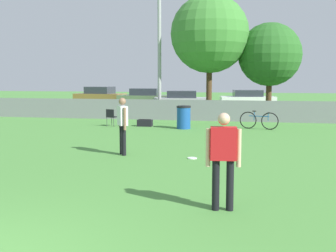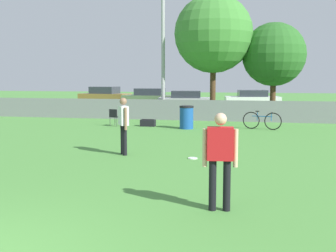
# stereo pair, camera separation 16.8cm
# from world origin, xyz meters

# --- Properties ---
(fence_backline) EXTENTS (25.94, 0.07, 1.21)m
(fence_backline) POSITION_xyz_m (0.00, 18.00, 0.55)
(fence_backline) COLOR gray
(fence_backline) RESTS_ON ground_plane
(light_pole) EXTENTS (0.90, 0.36, 8.90)m
(light_pole) POSITION_xyz_m (-1.54, 19.04, 5.22)
(light_pole) COLOR #9E9EA3
(light_pole) RESTS_ON ground_plane
(tree_near_pole) EXTENTS (4.37, 4.37, 6.89)m
(tree_near_pole) POSITION_xyz_m (1.15, 19.90, 4.69)
(tree_near_pole) COLOR #4C331E
(tree_near_pole) RESTS_ON ground_plane
(tree_far_right) EXTENTS (3.54, 3.54, 5.33)m
(tree_far_right) POSITION_xyz_m (4.48, 20.52, 3.55)
(tree_far_right) COLOR #4C331E
(tree_far_right) RESTS_ON ground_plane
(player_defender_red) EXTENTS (0.60, 0.27, 1.69)m
(player_defender_red) POSITION_xyz_m (3.12, 3.10, 0.99)
(player_defender_red) COLOR black
(player_defender_red) RESTS_ON ground_plane
(player_receiver_white) EXTENTS (0.42, 0.52, 1.69)m
(player_receiver_white) POSITION_xyz_m (-0.15, 7.79, 0.99)
(player_receiver_white) COLOR black
(player_receiver_white) RESTS_ON ground_plane
(frisbee_disc) EXTENTS (0.27, 0.27, 0.03)m
(frisbee_disc) POSITION_xyz_m (1.95, 7.61, 0.01)
(frisbee_disc) COLOR white
(frisbee_disc) RESTS_ON ground_plane
(folding_chair_sideline) EXTENTS (0.54, 0.54, 0.81)m
(folding_chair_sideline) POSITION_xyz_m (-2.87, 14.68, 0.48)
(folding_chair_sideline) COLOR #333338
(folding_chair_sideline) RESTS_ON ground_plane
(bicycle_sideline) EXTENTS (1.69, 0.54, 0.81)m
(bicycle_sideline) POSITION_xyz_m (3.88, 14.92, 0.39)
(bicycle_sideline) COLOR black
(bicycle_sideline) RESTS_ON ground_plane
(trash_bin) EXTENTS (0.64, 0.64, 1.03)m
(trash_bin) POSITION_xyz_m (0.59, 14.44, 0.52)
(trash_bin) COLOR #194C99
(trash_bin) RESTS_ON ground_plane
(gear_bag_sideline) EXTENTS (0.68, 0.38, 0.33)m
(gear_bag_sideline) POSITION_xyz_m (-1.35, 15.00, 0.16)
(gear_bag_sideline) COLOR black
(gear_bag_sideline) RESTS_ON ground_plane
(parked_car_tan) EXTENTS (4.28, 2.32, 1.52)m
(parked_car_tan) POSITION_xyz_m (-8.77, 28.90, 0.73)
(parked_car_tan) COLOR black
(parked_car_tan) RESTS_ON ground_plane
(parked_car_olive) EXTENTS (4.11, 1.83, 1.44)m
(parked_car_olive) POSITION_xyz_m (-4.58, 27.66, 0.70)
(parked_car_olive) COLOR black
(parked_car_olive) RESTS_ON ground_plane
(parked_car_silver) EXTENTS (4.11, 2.31, 1.35)m
(parked_car_silver) POSITION_xyz_m (-1.33, 25.38, 0.66)
(parked_car_silver) COLOR black
(parked_car_silver) RESTS_ON ground_plane
(parked_car_white) EXTENTS (4.24, 2.41, 1.35)m
(parked_car_white) POSITION_xyz_m (3.21, 27.99, 0.67)
(parked_car_white) COLOR black
(parked_car_white) RESTS_ON ground_plane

